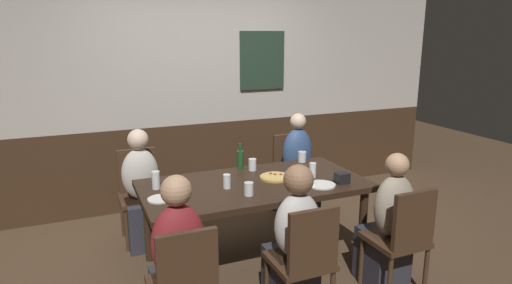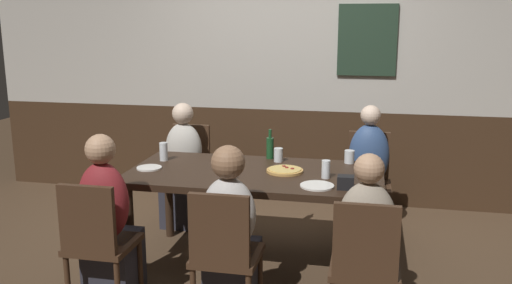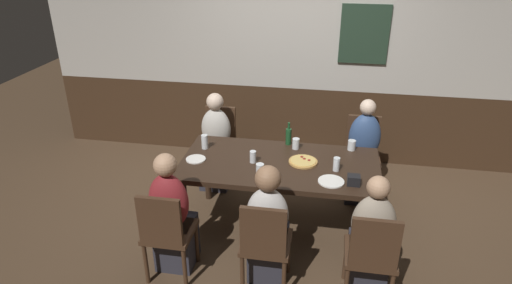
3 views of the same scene
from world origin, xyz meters
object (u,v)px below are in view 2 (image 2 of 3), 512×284
Objects in this scene: condiment_caddy at (346,182)px; chair_left_far at (188,167)px; person_right_far at (368,184)px; chair_right_far at (368,177)px; pint_glass_amber at (164,152)px; pint_glass_pale at (221,164)px; pizza at (285,170)px; plate_white_large at (317,186)px; beer_bottle_green at (270,147)px; person_mid_near at (231,243)px; plate_white_small at (149,168)px; chair_left_near at (97,239)px; person_left_far at (183,174)px; person_left_near at (109,232)px; chair_right_near at (365,262)px; dining_table at (255,181)px; chair_mid_near at (224,250)px; pint_glass_stout at (349,158)px; person_right_near at (365,256)px; beer_glass_half at (227,174)px; highball_clear at (326,170)px; tumbler_short at (278,156)px.

chair_left_far is at bearing 141.89° from condiment_caddy.
chair_right_far is at bearing 90.00° from person_right_far.
pint_glass_amber reaches higher than pint_glass_pale.
plate_white_large is (0.27, -0.32, -0.01)m from pizza.
beer_bottle_green is (-0.79, -0.47, 0.34)m from chair_right_far.
plate_white_small is at bearing 141.12° from person_mid_near.
plate_white_small is (0.02, 0.81, 0.25)m from chair_left_near.
person_right_far is at bearing 0.03° from person_left_far.
person_right_far reaches higher than person_left_near.
person_left_far is 0.99m from beer_bottle_green.
chair_right_near is 1.00× the size of chair_left_far.
pint_glass_pale is 0.79m from plate_white_large.
dining_table is 0.81m from plate_white_small.
chair_right_near is at bearing -5.59° from person_left_near.
chair_right_near is at bearing 0.00° from chair_mid_near.
pint_glass_stout is at bearing 37.92° from pizza.
person_left_far is at bearing 138.65° from person_right_near.
plate_white_small is at bearing 171.25° from plate_white_large.
person_mid_near reaches higher than pint_glass_stout.
person_left_near is 0.70m from plate_white_small.
person_left_far is (-0.83, 0.73, -0.20)m from dining_table.
pint_glass_pale is (0.58, -0.76, 0.32)m from person_left_far.
person_mid_near is 1.07m from plate_white_small.
beer_glass_half is 0.43× the size of beer_bottle_green.
chair_right_far is 1.04m from highball_clear.
pint_glass_amber is (-1.62, 1.07, 0.31)m from chair_right_near.
chair_right_near is 0.74m from plate_white_large.
beer_bottle_green is (0.87, 1.15, 0.35)m from person_left_near.
person_mid_near is 8.57× the size of highball_clear.
person_mid_near reaches higher than chair_left_far.
dining_table is 0.24m from pizza.
person_left_far is at bearing -174.38° from chair_right_far.
beer_glass_half is 0.55× the size of plate_white_small.
tumbler_short is at bearing 121.14° from plate_white_large.
highball_clear is at bearing -6.43° from dining_table.
person_left_far is 5.86× the size of plate_white_small.
chair_right_near is 3.21× the size of pizza.
person_mid_near is at bearing -62.95° from chair_left_far.
person_left_far is (-1.66, 1.46, 0.01)m from person_right_near.
tumbler_short is at bearing 65.06° from beer_glass_half.
condiment_caddy is (-0.15, 0.44, 0.32)m from person_right_near.
chair_left_far is 1.69m from highball_clear.
person_left_near reaches higher than plate_white_large.
tumbler_short is at bearing -172.94° from pint_glass_stout.
dining_table is at bearing -149.51° from pint_glass_stout.
pint_glass_amber is (-1.62, -0.55, 0.33)m from person_right_far.
chair_right_near is 0.77× the size of person_left_near.
highball_clear reaches higher than condiment_caddy.
highball_clear is at bearing -35.03° from chair_left_far.
beer_bottle_green is at bearing 132.15° from condiment_caddy.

